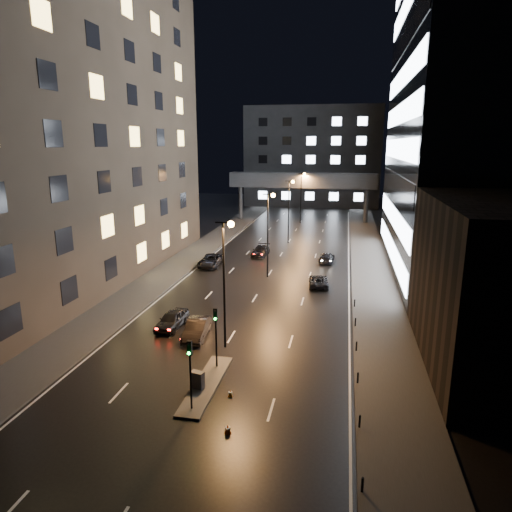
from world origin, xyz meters
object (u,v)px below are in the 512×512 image
Objects in this scene: car_away_a at (172,320)px; car_toward_a at (319,281)px; car_away_c at (211,261)px; car_away_d at (261,251)px; utility_cabinet at (197,380)px; car_toward_b at (327,257)px; car_away_b at (197,329)px.

car_away_a is 0.97× the size of car_toward_a.
car_away_c is 1.11× the size of car_away_d.
car_toward_b is at bearing 95.18° from utility_cabinet.
car_away_a reaches higher than car_away_d.
utility_cabinet is at bearing -77.30° from car_away_c.
car_away_d is 1.10× the size of car_toward_b.
car_away_c reaches higher than car_away_d.
car_away_d is at bearing -59.69° from car_toward_a.
car_away_a is 20.82m from car_away_c.
car_away_b is 22.82m from car_away_c.
car_away_d is at bearing 49.55° from car_away_c.
car_away_a is at bearing 68.53° from car_toward_b.
car_away_b is 1.01× the size of car_toward_a.
car_away_d reaches higher than car_toward_a.
car_away_b is 29.07m from car_away_d.
car_away_d is at bearing 85.02° from car_away_b.
car_away_d is 9.68m from car_toward_b.
car_toward_b is (9.51, -1.78, -0.07)m from car_away_d.
utility_cabinet is at bearing -83.02° from car_away_d.
car_away_d reaches higher than utility_cabinet.
car_away_b reaches higher than car_toward_b.
car_away_a is 27.70m from car_away_d.
car_away_d is (5.41, 6.91, -0.05)m from car_away_c.
car_toward_a is at bearing -24.80° from car_away_c.
car_away_d is (2.75, 27.56, -0.04)m from car_away_a.
utility_cabinet is at bearing -56.67° from car_away_a.
car_away_b is 4.08× the size of utility_cabinet.
car_toward_a is 1.02× the size of car_toward_b.
car_away_c reaches higher than car_toward_a.
car_away_a is at bearing -85.00° from car_away_c.
car_away_c is 8.78m from car_away_d.
car_away_c is 1.23× the size of car_toward_b.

